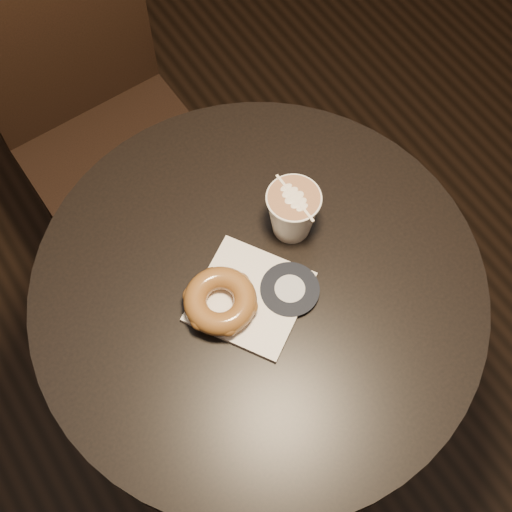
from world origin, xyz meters
name	(u,v)px	position (x,y,z in m)	size (l,w,h in m)	color
cafe_table	(258,331)	(0.00, 0.00, 0.55)	(0.70, 0.70, 0.75)	black
chair	(93,106)	(-0.01, 0.62, 0.54)	(0.39, 0.39, 0.96)	black
pastry_bag	(250,297)	(-0.02, -0.01, 0.75)	(0.16, 0.16, 0.01)	white
doughnut	(220,301)	(-0.07, 0.00, 0.78)	(0.11, 0.11, 0.03)	brown
latte_cup	(292,213)	(0.10, 0.06, 0.80)	(0.08, 0.08, 0.09)	white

